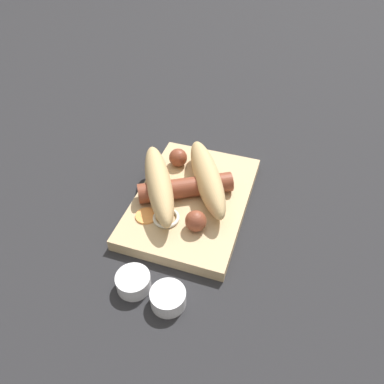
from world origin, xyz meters
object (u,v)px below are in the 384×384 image
object	(u,v)px
sausage	(186,186)
condiment_cup_near	(134,282)
condiment_cup_far	(168,299)
bread_roll	(183,180)
food_tray	(192,201)

from	to	relation	value
sausage	condiment_cup_near	distance (m)	0.19
condiment_cup_far	sausage	bearing A→B (deg)	11.70
bread_roll	condiment_cup_far	xyz separation A→B (m)	(-0.19, -0.04, -0.04)
food_tray	bread_roll	xyz separation A→B (m)	(0.00, 0.02, 0.04)
condiment_cup_near	condiment_cup_far	distance (m)	0.06
food_tray	condiment_cup_near	distance (m)	0.18
sausage	condiment_cup_near	size ratio (longest dim) A/B	3.49
sausage	condiment_cup_far	bearing A→B (deg)	-168.30
food_tray	condiment_cup_far	world-z (taller)	condiment_cup_far
bread_roll	condiment_cup_far	bearing A→B (deg)	-166.81
food_tray	condiment_cup_near	xyz separation A→B (m)	(-0.18, 0.03, 0.00)
bread_roll	sausage	world-z (taller)	bread_roll
bread_roll	food_tray	bearing A→B (deg)	-102.06
sausage	condiment_cup_near	bearing A→B (deg)	175.17
sausage	condiment_cup_far	size ratio (longest dim) A/B	3.49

